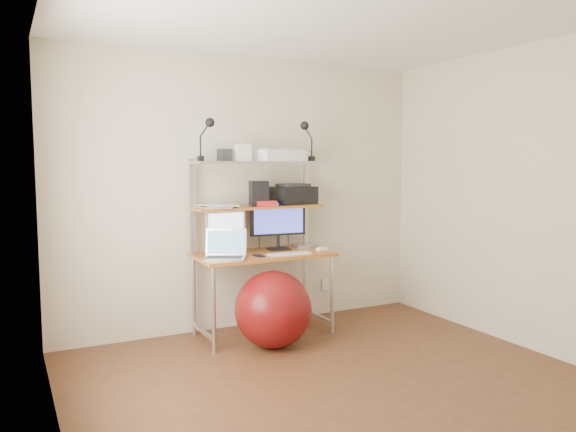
% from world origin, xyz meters
% --- Properties ---
extents(room, '(3.60, 3.60, 3.60)m').
position_xyz_m(room, '(0.00, 0.00, 1.25)').
color(room, brown).
rests_on(room, ground).
extents(computer_desk, '(1.20, 0.60, 1.57)m').
position_xyz_m(computer_desk, '(0.00, 1.50, 0.96)').
color(computer_desk, '#C07125').
rests_on(computer_desk, ground).
extents(desktop, '(1.20, 0.60, 0.00)m').
position_xyz_m(desktop, '(0.00, 1.44, 0.74)').
color(desktop, '#C07125').
rests_on(desktop, computer_desk).
extents(mid_shelf, '(1.18, 0.34, 0.00)m').
position_xyz_m(mid_shelf, '(0.00, 1.57, 1.15)').
color(mid_shelf, '#C07125').
rests_on(mid_shelf, computer_desk).
extents(top_shelf, '(1.18, 0.34, 0.00)m').
position_xyz_m(top_shelf, '(0.00, 1.57, 1.55)').
color(top_shelf, '#BDBCC2').
rests_on(top_shelf, computer_desk).
extents(floor, '(3.60, 3.60, 0.00)m').
position_xyz_m(floor, '(0.00, 0.00, 0.00)').
color(floor, brown).
rests_on(floor, ground).
extents(wall_outlet, '(0.08, 0.01, 0.12)m').
position_xyz_m(wall_outlet, '(0.85, 1.79, 0.30)').
color(wall_outlet, white).
rests_on(wall_outlet, room).
extents(monitor_silver, '(0.36, 0.13, 0.41)m').
position_xyz_m(monitor_silver, '(-0.31, 1.54, 0.95)').
color(monitor_silver, silver).
rests_on(monitor_silver, desktop).
extents(monitor_black, '(0.53, 0.17, 0.53)m').
position_xyz_m(monitor_black, '(0.21, 1.56, 1.01)').
color(monitor_black, black).
rests_on(monitor_black, desktop).
extents(laptop, '(0.43, 0.41, 0.30)m').
position_xyz_m(laptop, '(-0.39, 1.36, 0.79)').
color(laptop, '#B3B3B8').
rests_on(laptop, desktop).
extents(keyboard, '(0.40, 0.13, 0.01)m').
position_xyz_m(keyboard, '(0.17, 1.27, 0.75)').
color(keyboard, white).
rests_on(keyboard, desktop).
extents(mouse, '(0.10, 0.07, 0.03)m').
position_xyz_m(mouse, '(0.54, 1.33, 0.75)').
color(mouse, white).
rests_on(mouse, desktop).
extents(mac_mini, '(0.22, 0.22, 0.04)m').
position_xyz_m(mac_mini, '(0.46, 1.54, 0.76)').
color(mac_mini, '#B3B3B8').
rests_on(mac_mini, desktop).
extents(phone, '(0.07, 0.13, 0.01)m').
position_xyz_m(phone, '(-0.11, 1.30, 0.74)').
color(phone, black).
rests_on(phone, desktop).
extents(printer, '(0.44, 0.33, 0.19)m').
position_xyz_m(printer, '(0.39, 1.62, 1.24)').
color(printer, black).
rests_on(printer, mid_shelf).
extents(nas_cube, '(0.18, 0.18, 0.22)m').
position_xyz_m(nas_cube, '(0.01, 1.55, 1.26)').
color(nas_cube, black).
rests_on(nas_cube, mid_shelf).
extents(red_box, '(0.20, 0.16, 0.05)m').
position_xyz_m(red_box, '(0.05, 1.48, 1.18)').
color(red_box, '#B21F1C').
rests_on(red_box, mid_shelf).
extents(scanner, '(0.47, 0.34, 0.11)m').
position_xyz_m(scanner, '(0.20, 1.54, 1.61)').
color(scanner, white).
rests_on(scanner, top_shelf).
extents(box_white, '(0.13, 0.11, 0.15)m').
position_xyz_m(box_white, '(-0.15, 1.53, 1.62)').
color(box_white, white).
rests_on(box_white, top_shelf).
extents(box_grey, '(0.11, 0.11, 0.11)m').
position_xyz_m(box_grey, '(-0.30, 1.59, 1.60)').
color(box_grey, '#2A2A2C').
rests_on(box_grey, top_shelf).
extents(clip_lamp_left, '(0.14, 0.08, 0.36)m').
position_xyz_m(clip_lamp_left, '(-0.48, 1.50, 1.81)').
color(clip_lamp_left, black).
rests_on(clip_lamp_left, top_shelf).
extents(clip_lamp_right, '(0.14, 0.08, 0.36)m').
position_xyz_m(clip_lamp_right, '(0.47, 1.51, 1.81)').
color(clip_lamp_right, black).
rests_on(clip_lamp_right, top_shelf).
extents(exercise_ball, '(0.64, 0.64, 0.64)m').
position_xyz_m(exercise_ball, '(-0.07, 1.09, 0.32)').
color(exercise_ball, maroon).
rests_on(exercise_ball, floor).
extents(paper_stack, '(0.39, 0.43, 0.02)m').
position_xyz_m(paper_stack, '(-0.37, 1.57, 1.16)').
color(paper_stack, white).
rests_on(paper_stack, mid_shelf).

